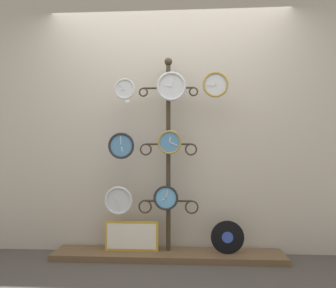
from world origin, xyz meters
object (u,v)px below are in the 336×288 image
(clock_top_right, at_px, (215,85))
(vinyl_record, at_px, (227,237))
(clock_top_left, at_px, (125,89))
(clock_bottom_left, at_px, (119,201))
(clock_top_center, at_px, (171,86))
(picture_frame, at_px, (132,236))
(clock_middle_left, at_px, (121,146))
(clock_middle_center, at_px, (170,142))
(clock_bottom_center, at_px, (166,198))
(display_stand, at_px, (168,182))

(clock_top_right, xyz_separation_m, vinyl_record, (0.11, 0.02, -1.44))
(clock_top_left, distance_m, clock_bottom_left, 1.08)
(clock_top_center, bearing_deg, vinyl_record, -0.38)
(clock_top_left, distance_m, picture_frame, 1.43)
(clock_top_right, distance_m, clock_middle_left, 1.08)
(clock_top_right, xyz_separation_m, clock_middle_center, (-0.44, 0.03, -0.55))
(clock_middle_center, height_order, picture_frame, clock_middle_center)
(vinyl_record, bearing_deg, clock_bottom_center, 178.70)
(clock_bottom_center, bearing_deg, clock_top_center, -10.43)
(clock_top_center, distance_m, clock_top_right, 0.42)
(clock_top_right, bearing_deg, clock_bottom_left, 178.30)
(clock_top_center, relative_size, picture_frame, 0.55)
(display_stand, relative_size, clock_top_right, 7.94)
(clock_middle_center, relative_size, vinyl_record, 0.74)
(clock_top_left, bearing_deg, clock_top_right, -1.56)
(clock_middle_left, xyz_separation_m, clock_bottom_left, (-0.02, -0.00, -0.53))
(clock_middle_left, relative_size, picture_frame, 0.50)
(clock_top_center, height_order, clock_middle_left, clock_top_center)
(clock_top_left, xyz_separation_m, clock_middle_center, (0.44, 0.00, -0.52))
(picture_frame, bearing_deg, clock_top_center, -4.93)
(clock_middle_center, xyz_separation_m, vinyl_record, (0.54, -0.01, -0.90))
(clock_bottom_center, bearing_deg, vinyl_record, -1.30)
(clock_top_left, distance_m, clock_top_center, 0.45)
(vinyl_record, relative_size, picture_frame, 0.60)
(clock_top_left, xyz_separation_m, clock_bottom_left, (-0.06, 0.00, -1.08))
(clock_middle_left, distance_m, picture_frame, 0.88)
(clock_top_left, bearing_deg, clock_middle_center, 0.48)
(clock_top_left, bearing_deg, clock_middle_left, 166.85)
(display_stand, height_order, clock_bottom_center, display_stand)
(clock_middle_left, height_order, clock_bottom_left, clock_middle_left)
(display_stand, height_order, clock_middle_center, display_stand)
(clock_bottom_center, distance_m, vinyl_record, 0.69)
(vinyl_record, xyz_separation_m, picture_frame, (-0.92, 0.04, -0.01))
(display_stand, bearing_deg, clock_bottom_left, -170.43)
(clock_top_center, bearing_deg, clock_middle_left, 178.72)
(clock_middle_left, bearing_deg, display_stand, 9.55)
(clock_top_left, height_order, clock_middle_left, clock_top_left)
(clock_top_right, distance_m, picture_frame, 1.67)
(display_stand, distance_m, clock_middle_left, 0.58)
(clock_bottom_left, bearing_deg, clock_bottom_center, 0.37)
(display_stand, xyz_separation_m, vinyl_record, (0.56, -0.09, -0.51))
(clock_top_center, bearing_deg, picture_frame, 175.07)
(clock_middle_left, bearing_deg, picture_frame, 12.68)
(clock_bottom_left, distance_m, clock_bottom_center, 0.46)
(clock_middle_left, bearing_deg, clock_top_right, -2.00)
(clock_top_right, height_order, clock_middle_left, clock_top_right)
(clock_top_center, height_order, clock_bottom_center, clock_top_center)
(display_stand, height_order, picture_frame, display_stand)
(display_stand, height_order, vinyl_record, display_stand)
(clock_middle_left, distance_m, clock_middle_center, 0.47)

